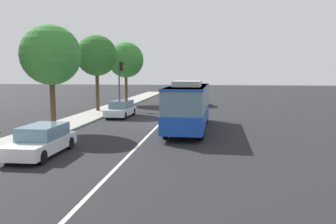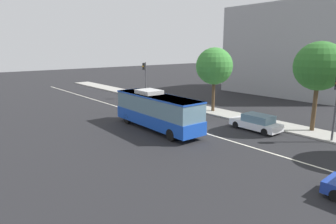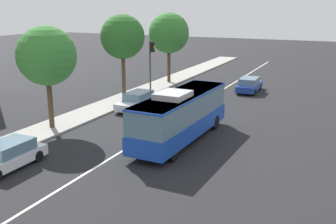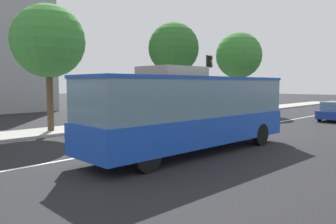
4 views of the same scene
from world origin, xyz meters
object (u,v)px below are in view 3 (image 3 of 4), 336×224
object	(u,v)px
sedan_white	(7,155)
sedan_white_ahead	(138,101)
sedan_blue	(249,85)
street_tree_kerbside_right	(123,37)
transit_bus	(181,114)
street_tree_kerbside_centre	(169,33)
street_tree_kerbside_left	(47,56)
traffic_light_near_corner	(152,58)

from	to	relation	value
sedan_white	sedan_white_ahead	xyz separation A→B (m)	(14.13, -0.10, 0.00)
sedan_blue	street_tree_kerbside_right	size ratio (longest dim) A/B	0.58
sedan_blue	street_tree_kerbside_right	world-z (taller)	street_tree_kerbside_right
transit_bus	street_tree_kerbside_centre	distance (m)	20.27
sedan_white_ahead	street_tree_kerbside_centre	size ratio (longest dim) A/B	0.58
sedan_white	street_tree_kerbside_left	world-z (taller)	street_tree_kerbside_left
sedan_white_ahead	traffic_light_near_corner	size ratio (longest dim) A/B	0.87
transit_bus	sedan_white	distance (m)	10.59
transit_bus	street_tree_kerbside_right	world-z (taller)	street_tree_kerbside_right
traffic_light_near_corner	street_tree_kerbside_left	world-z (taller)	street_tree_kerbside_left
sedan_white_ahead	transit_bus	bearing A→B (deg)	48.99
sedan_white	sedan_white_ahead	distance (m)	14.14
traffic_light_near_corner	sedan_blue	bearing A→B (deg)	26.33
sedan_blue	sedan_white_ahead	distance (m)	12.88
transit_bus	sedan_white_ahead	distance (m)	8.94
sedan_white	traffic_light_near_corner	xyz separation A→B (m)	(19.82, 1.47, 2.84)
transit_bus	street_tree_kerbside_right	distance (m)	14.21
transit_bus	sedan_white_ahead	size ratio (longest dim) A/B	2.22
street_tree_kerbside_centre	traffic_light_near_corner	bearing A→B (deg)	-171.04
sedan_blue	traffic_light_near_corner	xyz separation A→B (m)	(-5.21, 8.44, 2.84)
transit_bus	sedan_white	bearing A→B (deg)	142.42
sedan_blue	street_tree_kerbside_centre	size ratio (longest dim) A/B	0.58
sedan_blue	traffic_light_near_corner	bearing A→B (deg)	120.34
sedan_white_ahead	street_tree_kerbside_centre	bearing A→B (deg)	-166.51
transit_bus	street_tree_kerbside_centre	size ratio (longest dim) A/B	1.29
sedan_white_ahead	street_tree_kerbside_right	bearing A→B (deg)	-133.91
transit_bus	traffic_light_near_corner	bearing A→B (deg)	36.52
transit_bus	street_tree_kerbside_left	bearing A→B (deg)	101.04
traffic_light_near_corner	street_tree_kerbside_centre	distance (m)	6.45
transit_bus	street_tree_kerbside_right	xyz separation A→B (m)	(9.39, 9.94, 3.88)
transit_bus	traffic_light_near_corner	size ratio (longest dim) A/B	1.94
sedan_white	sedan_white_ahead	size ratio (longest dim) A/B	0.99
sedan_blue	sedan_white_ahead	size ratio (longest dim) A/B	1.00
transit_bus	sedan_white_ahead	xyz separation A→B (m)	(5.98, 6.56, -1.09)
sedan_blue	sedan_white	distance (m)	25.98
transit_bus	sedan_white_ahead	bearing A→B (deg)	49.30
street_tree_kerbside_right	sedan_white	bearing A→B (deg)	-169.41
sedan_blue	street_tree_kerbside_centre	xyz separation A→B (m)	(0.85, 9.39, 4.84)
sedan_white	street_tree_kerbside_centre	size ratio (longest dim) A/B	0.58
sedan_white_ahead	street_tree_kerbside_right	distance (m)	6.91
sedan_blue	traffic_light_near_corner	world-z (taller)	traffic_light_near_corner
sedan_blue	street_tree_kerbside_left	world-z (taller)	street_tree_kerbside_left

